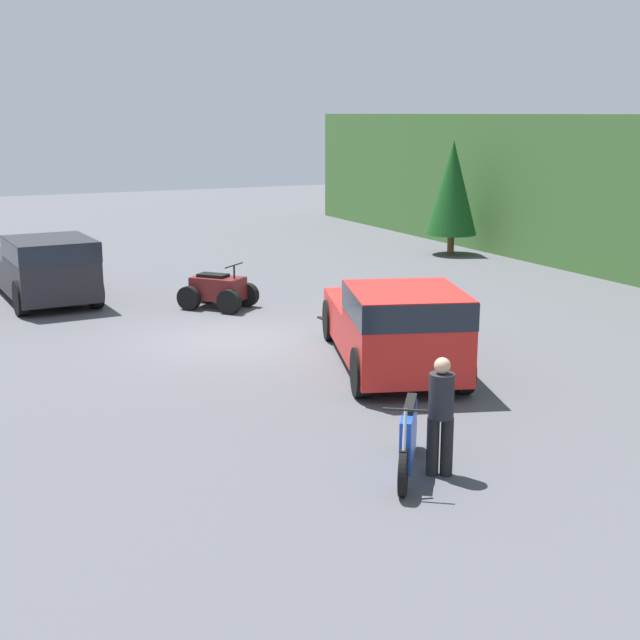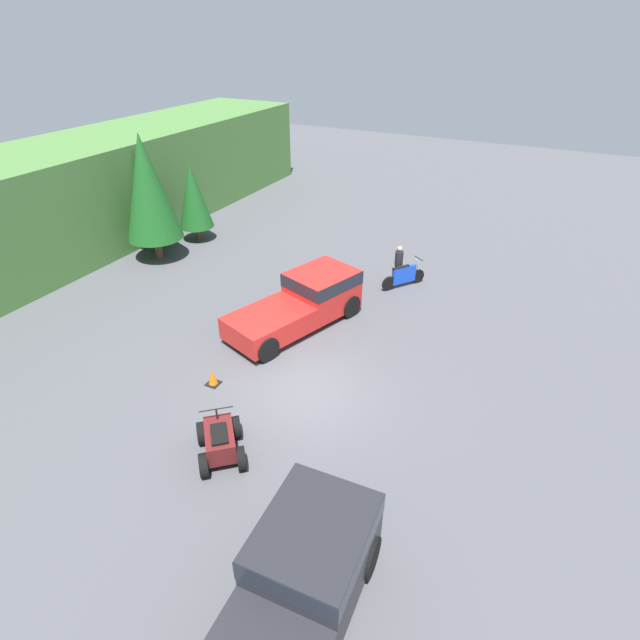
{
  "view_description": "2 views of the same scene",
  "coord_description": "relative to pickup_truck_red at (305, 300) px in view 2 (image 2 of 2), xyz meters",
  "views": [
    {
      "loc": [
        18.61,
        -6.75,
        5.04
      ],
      "look_at": [
        2.74,
        0.86,
        0.95
      ],
      "focal_mm": 50.0,
      "sensor_mm": 36.0,
      "label": 1
    },
    {
      "loc": [
        -10.87,
        -5.99,
        10.26
      ],
      "look_at": [
        2.74,
        0.86,
        0.95
      ],
      "focal_mm": 28.0,
      "sensor_mm": 36.0,
      "label": 2
    }
  ],
  "objects": [
    {
      "name": "tree_right",
      "position": [
        4.88,
        9.1,
        1.4
      ],
      "size": [
        1.78,
        1.78,
        4.04
      ],
      "color": "brown",
      "rests_on": "ground_plane"
    },
    {
      "name": "rider_person",
      "position": [
        4.84,
        -2.1,
        -0.03
      ],
      "size": [
        0.49,
        0.49,
        1.74
      ],
      "rotation": [
        0.0,
        0.0,
        -0.56
      ],
      "color": "black",
      "rests_on": "ground_plane"
    },
    {
      "name": "pickup_truck_second",
      "position": [
        -10.17,
        -5.19,
        0.0
      ],
      "size": [
        5.81,
        2.44,
        1.84
      ],
      "rotation": [
        0.0,
        0.0,
        0.05
      ],
      "color": "#232328",
      "rests_on": "ground_plane"
    },
    {
      "name": "tree_mid_left",
      "position": [
        2.11,
        9.31,
        2.52
      ],
      "size": [
        2.62,
        2.62,
        5.95
      ],
      "color": "brown",
      "rests_on": "ground_plane"
    },
    {
      "name": "quad_atv",
      "position": [
        -7.15,
        -1.23,
        -0.51
      ],
      "size": [
        2.17,
        2.1,
        1.2
      ],
      "rotation": [
        0.0,
        0.0,
        0.71
      ],
      "color": "black",
      "rests_on": "ground_plane"
    },
    {
      "name": "pickup_truck_red",
      "position": [
        0.0,
        0.0,
        0.0
      ],
      "size": [
        5.82,
        3.73,
        1.84
      ],
      "rotation": [
        0.0,
        0.0,
        -0.33
      ],
      "color": "red",
      "rests_on": "ground_plane"
    },
    {
      "name": "ground_plane",
      "position": [
        -3.77,
        -2.03,
        -0.98
      ],
      "size": [
        80.0,
        80.0,
        0.0
      ],
      "primitive_type": "plane",
      "color": "#4C4C51"
    },
    {
      "name": "tree_mid_right",
      "position": [
        3.26,
        10.79,
        1.95
      ],
      "size": [
        2.19,
        2.19,
        4.98
      ],
      "color": "brown",
      "rests_on": "ground_plane"
    },
    {
      "name": "dirt_bike",
      "position": [
        4.58,
        -2.46,
        -0.48
      ],
      "size": [
        1.84,
        1.37,
        1.21
      ],
      "rotation": [
        0.0,
        0.0,
        -0.62
      ],
      "color": "black",
      "rests_on": "ground_plane"
    },
    {
      "name": "traffic_cone",
      "position": [
        -4.78,
        0.84,
        -0.72
      ],
      "size": [
        0.42,
        0.42,
        0.55
      ],
      "color": "black",
      "rests_on": "ground_plane"
    }
  ]
}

